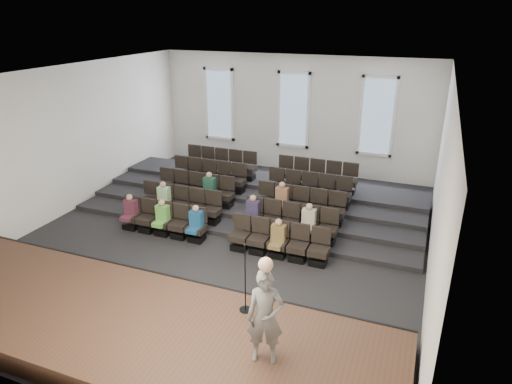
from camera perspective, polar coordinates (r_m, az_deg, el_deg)
ground at (r=14.52m, az=-3.75°, el=-5.56°), size 14.00×14.00×0.00m
ceiling at (r=13.02m, az=-4.30°, el=14.45°), size 12.00×14.00×0.02m
wall_back at (r=19.92m, az=4.74°, el=9.64°), size 12.00×0.04×5.00m
wall_front at (r=8.35m, az=-25.30°, el=-10.36°), size 12.00×0.04×5.00m
wall_left at (r=16.95m, az=-22.84°, el=5.86°), size 0.04×14.00×5.00m
wall_right at (r=12.36m, az=22.14°, el=0.47°), size 0.04×14.00×5.00m
stage at (r=10.72m, az=-15.81°, el=-15.87°), size 11.80×3.60×0.50m
stage_lip at (r=11.88m, az=-10.69°, el=-11.27°), size 11.80×0.06×0.52m
risers at (r=17.09m, az=0.72°, el=-0.44°), size 11.80×4.80×0.60m
seating_rows at (r=15.51m, az=-1.41°, el=-0.90°), size 6.80×4.70×1.67m
windows at (r=19.81m, az=4.70°, el=10.16°), size 8.44×0.10×3.24m
audience at (r=14.49m, az=-4.70°, el=-2.15°), size 6.05×2.64×1.10m
speaker at (r=8.63m, az=1.16°, el=-15.38°), size 0.79×0.63×1.88m
mic_stand at (r=10.11m, az=-1.35°, el=-12.28°), size 0.28×0.28×1.66m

